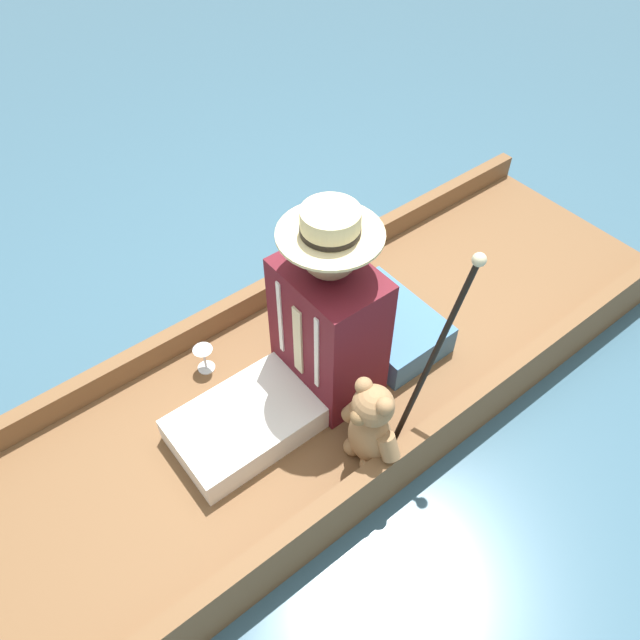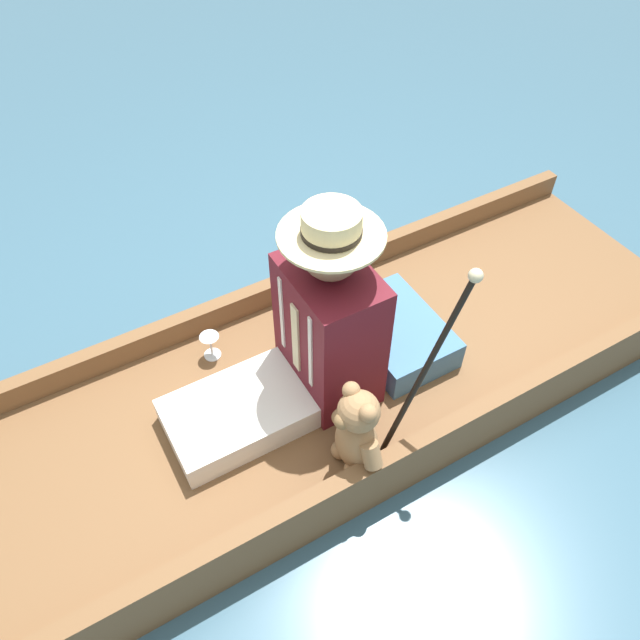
{
  "view_description": "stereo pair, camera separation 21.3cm",
  "coord_description": "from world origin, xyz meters",
  "px_view_note": "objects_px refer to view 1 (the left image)",
  "views": [
    {
      "loc": [
        -1.16,
        0.98,
        2.11
      ],
      "look_at": [
        -0.03,
        0.09,
        0.53
      ],
      "focal_mm": 35.0,
      "sensor_mm": 36.0,
      "label": 1
    },
    {
      "loc": [
        -1.28,
        0.8,
        2.11
      ],
      "look_at": [
        -0.03,
        0.09,
        0.53
      ],
      "focal_mm": 35.0,
      "sensor_mm": 36.0,
      "label": 2
    }
  ],
  "objects_px": {
    "walking_cane": "(440,343)",
    "seated_person": "(310,341)",
    "teddy_bear": "(370,427)",
    "wine_glass": "(204,354)"
  },
  "relations": [
    {
      "from": "walking_cane",
      "to": "seated_person",
      "type": "bearing_deg",
      "value": 32.26
    },
    {
      "from": "teddy_bear",
      "to": "walking_cane",
      "type": "relative_size",
      "value": 0.5
    },
    {
      "from": "seated_person",
      "to": "wine_glass",
      "type": "relative_size",
      "value": 7.15
    },
    {
      "from": "seated_person",
      "to": "walking_cane",
      "type": "height_order",
      "value": "seated_person"
    },
    {
      "from": "seated_person",
      "to": "wine_glass",
      "type": "bearing_deg",
      "value": 46.42
    },
    {
      "from": "seated_person",
      "to": "walking_cane",
      "type": "xyz_separation_m",
      "value": [
        -0.37,
        -0.23,
        0.16
      ]
    },
    {
      "from": "teddy_bear",
      "to": "wine_glass",
      "type": "xyz_separation_m",
      "value": [
        0.69,
        0.24,
        -0.09
      ]
    },
    {
      "from": "seated_person",
      "to": "teddy_bear",
      "type": "height_order",
      "value": "seated_person"
    },
    {
      "from": "wine_glass",
      "to": "seated_person",
      "type": "bearing_deg",
      "value": -142.91
    },
    {
      "from": "seated_person",
      "to": "wine_glass",
      "type": "height_order",
      "value": "seated_person"
    }
  ]
}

